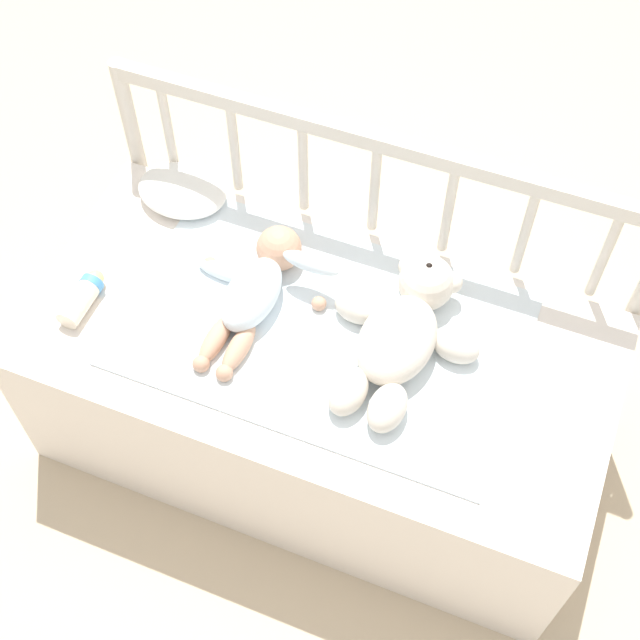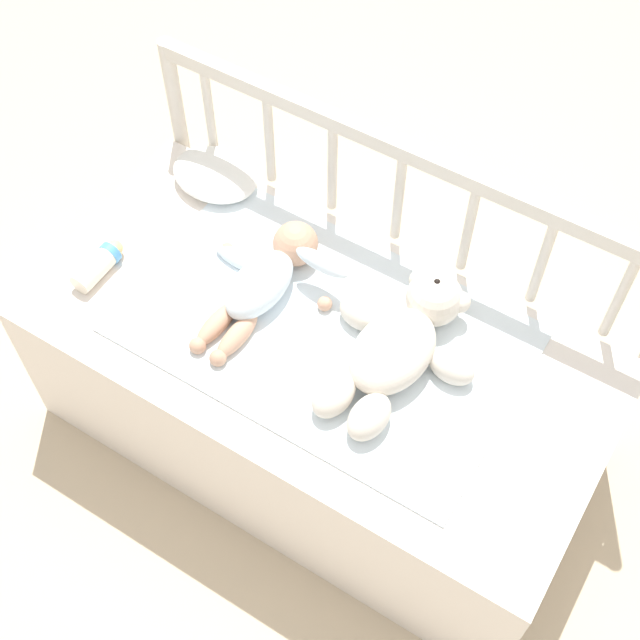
% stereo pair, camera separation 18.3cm
% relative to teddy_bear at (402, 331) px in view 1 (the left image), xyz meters
% --- Properties ---
extents(ground_plane, '(12.00, 12.00, 0.00)m').
position_rel_teddy_bear_xyz_m(ground_plane, '(-0.16, -0.05, -0.49)').
color(ground_plane, '#C6B293').
extents(crib_mattress, '(1.25, 0.62, 0.44)m').
position_rel_teddy_bear_xyz_m(crib_mattress, '(-0.16, -0.05, -0.27)').
color(crib_mattress, white).
rests_on(crib_mattress, ground_plane).
extents(crib_rail, '(1.25, 0.04, 0.73)m').
position_rel_teddy_bear_xyz_m(crib_rail, '(-0.16, 0.28, 0.03)').
color(crib_rail, beige).
rests_on(crib_rail, ground_plane).
extents(blanket, '(0.84, 0.52, 0.01)m').
position_rel_teddy_bear_xyz_m(blanket, '(-0.17, -0.03, -0.05)').
color(blanket, white).
rests_on(blanket, crib_mattress).
extents(teddy_bear, '(0.33, 0.42, 0.12)m').
position_rel_teddy_bear_xyz_m(teddy_bear, '(0.00, 0.00, 0.00)').
color(teddy_bear, silver).
rests_on(teddy_bear, crib_mattress).
extents(baby, '(0.32, 0.39, 0.11)m').
position_rel_teddy_bear_xyz_m(baby, '(-0.33, -0.00, -0.01)').
color(baby, white).
rests_on(baby, crib_mattress).
extents(small_pillow, '(0.21, 0.17, 0.06)m').
position_rel_teddy_bear_xyz_m(small_pillow, '(-0.61, 0.20, -0.02)').
color(small_pillow, white).
rests_on(small_pillow, crib_mattress).
extents(baby_bottle, '(0.05, 0.14, 0.05)m').
position_rel_teddy_bear_xyz_m(baby_bottle, '(-0.67, -0.15, -0.03)').
color(baby_bottle, '#F4E5CC').
rests_on(baby_bottle, crib_mattress).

